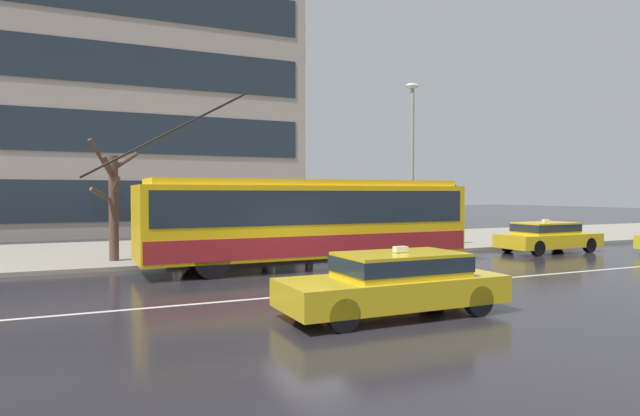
% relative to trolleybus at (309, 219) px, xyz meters
% --- Properties ---
extents(ground_plane, '(160.00, 160.00, 0.00)m').
position_rel_trolleybus_xyz_m(ground_plane, '(-1.23, -3.35, -1.61)').
color(ground_plane, '#27242A').
extents(sidewalk_slab, '(80.00, 10.00, 0.14)m').
position_rel_trolleybus_xyz_m(sidewalk_slab, '(-1.23, 6.60, -1.54)').
color(sidewalk_slab, gray).
rests_on(sidewalk_slab, ground_plane).
extents(lane_centre_line, '(72.00, 0.14, 0.01)m').
position_rel_trolleybus_xyz_m(lane_centre_line, '(-1.23, -4.55, -1.61)').
color(lane_centre_line, silver).
rests_on(lane_centre_line, ground_plane).
extents(trolleybus, '(12.53, 2.64, 5.62)m').
position_rel_trolleybus_xyz_m(trolleybus, '(0.00, 0.00, 0.00)').
color(trolleybus, yellow).
rests_on(trolleybus, ground_plane).
extents(taxi_oncoming_near, '(4.65, 1.80, 1.39)m').
position_rel_trolleybus_xyz_m(taxi_oncoming_near, '(-1.20, -7.29, -0.91)').
color(taxi_oncoming_near, gold).
rests_on(taxi_oncoming_near, ground_plane).
extents(taxi_ahead_of_bus, '(4.51, 1.89, 1.39)m').
position_rel_trolleybus_xyz_m(taxi_ahead_of_bus, '(10.86, -0.01, -0.91)').
color(taxi_ahead_of_bus, yellow).
rests_on(taxi_ahead_of_bus, ground_plane).
extents(bus_shelter, '(3.69, 1.77, 2.60)m').
position_rel_trolleybus_xyz_m(bus_shelter, '(-2.14, 3.17, 0.49)').
color(bus_shelter, gray).
rests_on(bus_shelter, sidewalk_slab).
extents(pedestrian_at_shelter, '(1.43, 1.43, 1.99)m').
position_rel_trolleybus_xyz_m(pedestrian_at_shelter, '(-0.38, 3.27, 0.16)').
color(pedestrian_at_shelter, black).
rests_on(pedestrian_at_shelter, sidewalk_slab).
extents(pedestrian_approaching_curb, '(0.39, 0.39, 1.70)m').
position_rel_trolleybus_xyz_m(pedestrian_approaching_curb, '(-3.53, 4.02, -0.47)').
color(pedestrian_approaching_curb, navy).
rests_on(pedestrian_approaching_curb, sidewalk_slab).
extents(pedestrian_walking_past, '(0.49, 0.49, 1.73)m').
position_rel_trolleybus_xyz_m(pedestrian_walking_past, '(1.12, 2.61, -0.44)').
color(pedestrian_walking_past, black).
rests_on(pedestrian_walking_past, sidewalk_slab).
extents(pedestrian_waiting_by_pole, '(1.53, 1.53, 1.92)m').
position_rel_trolleybus_xyz_m(pedestrian_waiting_by_pole, '(-2.68, 3.13, 0.10)').
color(pedestrian_waiting_by_pole, navy).
rests_on(pedestrian_waiting_by_pole, sidewalk_slab).
extents(street_lamp, '(0.60, 0.32, 6.94)m').
position_rel_trolleybus_xyz_m(street_lamp, '(5.77, 2.45, 2.62)').
color(street_lamp, gray).
rests_on(street_lamp, sidewalk_slab).
extents(street_tree_bare, '(1.67, 1.25, 4.16)m').
position_rel_trolleybus_xyz_m(street_tree_bare, '(-5.95, 3.23, 0.65)').
color(street_tree_bare, brown).
rests_on(street_tree_bare, sidewalk_slab).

